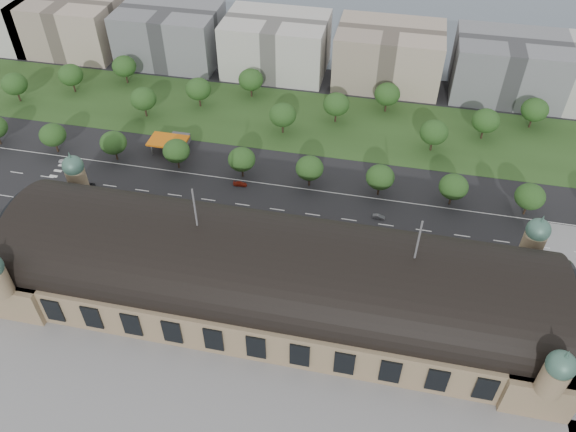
% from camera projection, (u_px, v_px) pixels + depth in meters
% --- Properties ---
extents(ground, '(900.00, 900.00, 0.00)m').
position_uv_depth(ground, '(275.00, 301.00, 157.73)').
color(ground, black).
rests_on(ground, ground).
extents(station, '(150.00, 48.40, 44.30)m').
position_uv_depth(station, '(274.00, 277.00, 150.81)').
color(station, '#8D7357').
rests_on(station, ground).
extents(road_slab, '(260.00, 26.00, 0.10)m').
position_uv_depth(road_slab, '(242.00, 205.00, 188.30)').
color(road_slab, black).
rests_on(road_slab, ground).
extents(grass_belt, '(300.00, 45.00, 0.10)m').
position_uv_depth(grass_belt, '(291.00, 119.00, 227.32)').
color(grass_belt, '#27451B').
rests_on(grass_belt, ground).
extents(petrol_station, '(14.00, 13.00, 5.05)m').
position_uv_depth(petrol_station, '(175.00, 140.00, 211.29)').
color(petrol_station, orange).
rests_on(petrol_station, ground).
extents(office_1, '(45.00, 32.00, 24.00)m').
position_uv_depth(office_1, '(71.00, 25.00, 265.92)').
color(office_1, '#B5A38E').
rests_on(office_1, ground).
extents(office_2, '(45.00, 32.00, 24.00)m').
position_uv_depth(office_2, '(170.00, 35.00, 258.21)').
color(office_2, gray).
rests_on(office_2, ground).
extents(office_3, '(45.00, 32.00, 24.00)m').
position_uv_depth(office_3, '(276.00, 45.00, 250.50)').
color(office_3, beige).
rests_on(office_3, ground).
extents(office_4, '(45.00, 32.00, 24.00)m').
position_uv_depth(office_4, '(389.00, 56.00, 242.79)').
color(office_4, '#B5A38E').
rests_on(office_4, ground).
extents(office_5, '(45.00, 32.00, 24.00)m').
position_uv_depth(office_5, '(508.00, 67.00, 235.08)').
color(office_5, gray).
rests_on(office_5, ground).
extents(tree_row_1, '(9.60, 9.60, 11.52)m').
position_uv_depth(tree_row_1, '(53.00, 135.00, 205.88)').
color(tree_row_1, '#2D2116').
rests_on(tree_row_1, ground).
extents(tree_row_2, '(9.60, 9.60, 11.52)m').
position_uv_depth(tree_row_2, '(113.00, 143.00, 202.18)').
color(tree_row_2, '#2D2116').
rests_on(tree_row_2, ground).
extents(tree_row_3, '(9.60, 9.60, 11.52)m').
position_uv_depth(tree_row_3, '(176.00, 151.00, 198.48)').
color(tree_row_3, '#2D2116').
rests_on(tree_row_3, ground).
extents(tree_row_4, '(9.60, 9.60, 11.52)m').
position_uv_depth(tree_row_4, '(242.00, 159.00, 194.78)').
color(tree_row_4, '#2D2116').
rests_on(tree_row_4, ground).
extents(tree_row_5, '(9.60, 9.60, 11.52)m').
position_uv_depth(tree_row_5, '(310.00, 168.00, 191.08)').
color(tree_row_5, '#2D2116').
rests_on(tree_row_5, ground).
extents(tree_row_6, '(9.60, 9.60, 11.52)m').
position_uv_depth(tree_row_6, '(380.00, 177.00, 187.38)').
color(tree_row_6, '#2D2116').
rests_on(tree_row_6, ground).
extents(tree_row_7, '(9.60, 9.60, 11.52)m').
position_uv_depth(tree_row_7, '(454.00, 187.00, 183.68)').
color(tree_row_7, '#2D2116').
rests_on(tree_row_7, ground).
extents(tree_row_8, '(9.60, 9.60, 11.52)m').
position_uv_depth(tree_row_8, '(530.00, 197.00, 179.97)').
color(tree_row_8, '#2D2116').
rests_on(tree_row_8, ground).
extents(tree_belt_0, '(10.40, 10.40, 12.48)m').
position_uv_depth(tree_belt_0, '(14.00, 84.00, 232.40)').
color(tree_belt_0, '#2D2116').
rests_on(tree_belt_0, ground).
extents(tree_belt_1, '(10.40, 10.40, 12.48)m').
position_uv_depth(tree_belt_1, '(71.00, 75.00, 238.16)').
color(tree_belt_1, '#2D2116').
rests_on(tree_belt_1, ground).
extents(tree_belt_2, '(10.40, 10.40, 12.48)m').
position_uv_depth(tree_belt_2, '(124.00, 66.00, 243.91)').
color(tree_belt_2, '#2D2116').
rests_on(tree_belt_2, ground).
extents(tree_belt_3, '(10.40, 10.40, 12.48)m').
position_uv_depth(tree_belt_3, '(143.00, 99.00, 223.62)').
color(tree_belt_3, '#2D2116').
rests_on(tree_belt_3, ground).
extents(tree_belt_4, '(10.40, 10.40, 12.48)m').
position_uv_depth(tree_belt_4, '(198.00, 89.00, 229.37)').
color(tree_belt_4, '#2D2116').
rests_on(tree_belt_4, ground).
extents(tree_belt_5, '(10.40, 10.40, 12.48)m').
position_uv_depth(tree_belt_5, '(251.00, 80.00, 235.12)').
color(tree_belt_5, '#2D2116').
rests_on(tree_belt_5, ground).
extents(tree_belt_6, '(10.40, 10.40, 12.48)m').
position_uv_depth(tree_belt_6, '(283.00, 115.00, 214.83)').
color(tree_belt_6, '#2D2116').
rests_on(tree_belt_6, ground).
extents(tree_belt_7, '(10.40, 10.40, 12.48)m').
position_uv_depth(tree_belt_7, '(336.00, 104.00, 220.58)').
color(tree_belt_7, '#2D2116').
rests_on(tree_belt_7, ground).
extents(tree_belt_8, '(10.40, 10.40, 12.48)m').
position_uv_depth(tree_belt_8, '(387.00, 94.00, 226.33)').
color(tree_belt_8, '#2D2116').
rests_on(tree_belt_8, ground).
extents(tree_belt_9, '(10.40, 10.40, 12.48)m').
position_uv_depth(tree_belt_9, '(434.00, 132.00, 206.04)').
color(tree_belt_9, '#2D2116').
rests_on(tree_belt_9, ground).
extents(tree_belt_10, '(10.40, 10.40, 12.48)m').
position_uv_depth(tree_belt_10, '(486.00, 121.00, 211.79)').
color(tree_belt_10, '#2D2116').
rests_on(tree_belt_10, ground).
extents(tree_belt_11, '(10.40, 10.40, 12.48)m').
position_uv_depth(tree_belt_11, '(535.00, 110.00, 217.54)').
color(tree_belt_11, '#2D2116').
rests_on(tree_belt_11, ground).
extents(traffic_car_1, '(3.94, 1.64, 1.27)m').
position_uv_depth(traffic_car_1, '(64.00, 161.00, 205.22)').
color(traffic_car_1, '#999AA1').
rests_on(traffic_car_1, ground).
extents(traffic_car_2, '(5.21, 2.87, 1.38)m').
position_uv_depth(traffic_car_2, '(88.00, 185.00, 194.96)').
color(traffic_car_2, black).
rests_on(traffic_car_2, ground).
extents(traffic_car_3, '(4.88, 2.27, 1.38)m').
position_uv_depth(traffic_car_3, '(240.00, 184.00, 195.46)').
color(traffic_car_3, maroon).
rests_on(traffic_car_3, ground).
extents(traffic_car_5, '(4.19, 1.76, 1.35)m').
position_uv_depth(traffic_car_5, '(379.00, 217.00, 182.89)').
color(traffic_car_5, '#515358').
rests_on(traffic_car_5, ground).
extents(parked_car_0, '(4.13, 3.76, 1.37)m').
position_uv_depth(parked_car_0, '(57.00, 206.00, 186.86)').
color(parked_car_0, black).
rests_on(parked_car_0, ground).
extents(parked_car_1, '(5.45, 4.12, 1.38)m').
position_uv_depth(parked_car_1, '(83.00, 207.00, 186.34)').
color(parked_car_1, maroon).
rests_on(parked_car_1, ground).
extents(parked_car_2, '(5.93, 4.77, 1.61)m').
position_uv_depth(parked_car_2, '(126.00, 216.00, 182.99)').
color(parked_car_2, '#1C1E4E').
rests_on(parked_car_2, ground).
extents(parked_car_3, '(4.22, 3.37, 1.35)m').
position_uv_depth(parked_car_3, '(119.00, 221.00, 181.21)').
color(parked_car_3, '#55565D').
rests_on(parked_car_3, ground).
extents(parked_car_4, '(4.52, 3.73, 1.45)m').
position_uv_depth(parked_car_4, '(197.00, 233.00, 177.11)').
color(parked_car_4, silver).
rests_on(parked_car_4, ground).
extents(parked_car_5, '(5.56, 4.38, 1.41)m').
position_uv_depth(parked_car_5, '(230.00, 238.00, 175.41)').
color(parked_car_5, gray).
rests_on(parked_car_5, ground).
extents(parked_car_6, '(5.29, 3.90, 1.43)m').
position_uv_depth(parked_car_6, '(235.00, 237.00, 175.72)').
color(parked_car_6, black).
rests_on(parked_car_6, ground).
extents(bus_west, '(11.03, 3.62, 3.02)m').
position_uv_depth(bus_west, '(321.00, 225.00, 178.66)').
color(bus_west, '#C94020').
rests_on(bus_west, ground).
extents(bus_mid, '(11.63, 2.82, 3.23)m').
position_uv_depth(bus_mid, '(295.00, 232.00, 176.14)').
color(bus_mid, beige).
rests_on(bus_mid, ground).
extents(bus_east, '(11.37, 2.86, 3.15)m').
position_uv_depth(bus_east, '(388.00, 239.00, 174.11)').
color(bus_east, silver).
rests_on(bus_east, ground).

